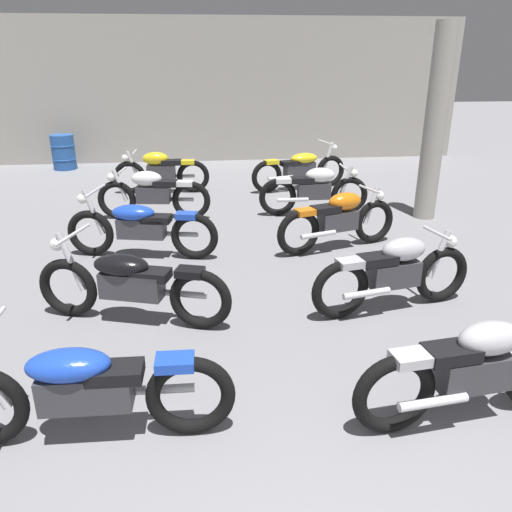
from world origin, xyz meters
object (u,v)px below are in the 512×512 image
object	(u,v)px
motorcycle_left_row_3	(141,227)
motorcycle_left_row_4	(153,193)
motorcycle_right_row_3	(339,219)
oil_drum	(63,152)
motorcycle_left_row_2	(131,283)
motorcycle_right_row_5	(300,168)
motorcycle_left_row_1	(84,388)
motorcycle_right_row_4	(315,189)
motorcycle_right_row_2	(395,272)
support_pillar	(435,125)
motorcycle_left_row_5	(161,171)
motorcycle_right_row_1	(474,369)

from	to	relation	value
motorcycle_left_row_3	motorcycle_left_row_4	bearing A→B (deg)	88.89
motorcycle_right_row_3	motorcycle_left_row_3	bearing A→B (deg)	-179.59
motorcycle_left_row_3	oil_drum	size ratio (longest dim) A/B	2.53
motorcycle_left_row_2	motorcycle_left_row_4	size ratio (longest dim) A/B	1.07
motorcycle_left_row_3	motorcycle_right_row_5	world-z (taller)	same
oil_drum	motorcycle_right_row_3	bearing A→B (deg)	-49.59
motorcycle_left_row_1	motorcycle_right_row_3	xyz separation A→B (m)	(2.89, 3.75, 0.01)
motorcycle_left_row_4	oil_drum	world-z (taller)	motorcycle_left_row_4
motorcycle_left_row_1	motorcycle_left_row_2	size ratio (longest dim) A/B	1.03
motorcycle_left_row_4	motorcycle_right_row_4	xyz separation A→B (m)	(2.84, -0.06, 0.00)
motorcycle_left_row_2	motorcycle_right_row_2	bearing A→B (deg)	-0.59
motorcycle_left_row_3	motorcycle_right_row_5	bearing A→B (deg)	50.59
support_pillar	motorcycle_left_row_3	bearing A→B (deg)	-163.73
motorcycle_left_row_5	motorcycle_right_row_3	bearing A→B (deg)	-52.44
motorcycle_right_row_4	motorcycle_right_row_5	distance (m)	1.85
motorcycle_left_row_5	motorcycle_right_row_3	size ratio (longest dim) A/B	1.03
motorcycle_right_row_1	motorcycle_right_row_2	world-z (taller)	same
motorcycle_left_row_5	motorcycle_right_row_2	bearing A→B (deg)	-62.60
motorcycle_right_row_3	motorcycle_right_row_1	bearing A→B (deg)	-89.35
motorcycle_left_row_5	motorcycle_right_row_3	distance (m)	4.57
motorcycle_left_row_3	oil_drum	world-z (taller)	motorcycle_left_row_3
motorcycle_left_row_2	motorcycle_left_row_4	distance (m)	3.75
motorcycle_left_row_1	motorcycle_right_row_4	xyz separation A→B (m)	(2.92, 5.50, 0.01)
motorcycle_left_row_1	motorcycle_right_row_2	bearing A→B (deg)	30.76
support_pillar	motorcycle_left_row_5	xyz separation A→B (m)	(-4.73, 2.25, -1.14)
oil_drum	motorcycle_right_row_2	bearing A→B (deg)	-56.50
motorcycle_left_row_1	motorcycle_right_row_2	world-z (taller)	motorcycle_left_row_1
motorcycle_left_row_2	motorcycle_left_row_3	bearing A→B (deg)	92.41
motorcycle_left_row_5	motorcycle_right_row_5	bearing A→B (deg)	-0.58
motorcycle_right_row_2	motorcycle_right_row_5	size ratio (longest dim) A/B	0.92
motorcycle_left_row_5	motorcycle_left_row_3	bearing A→B (deg)	-90.92
motorcycle_left_row_1	motorcycle_left_row_5	distance (m)	7.38
motorcycle_right_row_2	motorcycle_left_row_2	bearing A→B (deg)	179.41
motorcycle_right_row_4	motorcycle_left_row_5	bearing A→B (deg)	146.37
motorcycle_left_row_1	motorcycle_left_row_5	world-z (taller)	motorcycle_left_row_1
motorcycle_right_row_3	motorcycle_left_row_2	bearing A→B (deg)	-145.00
motorcycle_left_row_2	motorcycle_right_row_3	world-z (taller)	motorcycle_left_row_2
motorcycle_left_row_1	motorcycle_right_row_5	bearing A→B (deg)	67.69
motorcycle_right_row_4	motorcycle_left_row_4	bearing A→B (deg)	178.84
support_pillar	motorcycle_left_row_2	xyz separation A→B (m)	(-4.71, -3.31, -1.15)
motorcycle_left_row_3	motorcycle_right_row_3	bearing A→B (deg)	0.41
motorcycle_left_row_3	motorcycle_right_row_3	xyz separation A→B (m)	(2.85, 0.02, 0.01)
motorcycle_right_row_5	oil_drum	bearing A→B (deg)	153.90
motorcycle_left_row_2	motorcycle_left_row_5	size ratio (longest dim) A/B	1.07
motorcycle_left_row_3	motorcycle_right_row_2	world-z (taller)	motorcycle_left_row_3
motorcycle_right_row_5	oil_drum	world-z (taller)	motorcycle_right_row_5
motorcycle_right_row_1	motorcycle_right_row_4	distance (m)	5.59
motorcycle_right_row_2	motorcycle_right_row_1	bearing A→B (deg)	-92.06
motorcycle_left_row_3	motorcycle_right_row_2	size ratio (longest dim) A/B	1.10
motorcycle_right_row_3	motorcycle_right_row_4	bearing A→B (deg)	89.04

